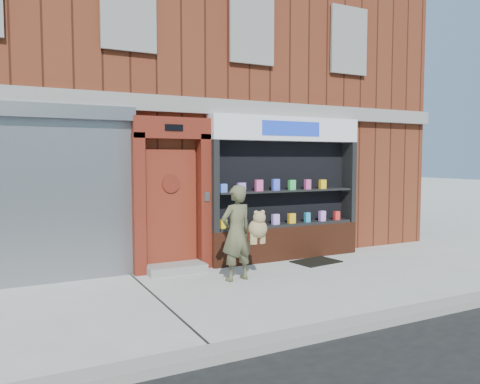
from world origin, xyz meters
TOP-DOWN VIEW (x-y plane):
  - ground at (0.00, 0.00)m, footprint 80.00×80.00m
  - curb at (0.00, -2.15)m, footprint 60.00×0.30m
  - building at (-0.00, 5.99)m, footprint 12.00×8.16m
  - shutter_bay at (-3.00, 1.93)m, footprint 3.10×0.30m
  - red_door_bay at (-0.75, 1.86)m, footprint 1.52×0.58m
  - pharmacy_bay at (1.75, 1.81)m, footprint 3.50×0.41m
  - woman at (0.05, 0.64)m, footprint 0.83×0.59m
  - doormat at (2.11, 1.20)m, footprint 1.00×0.77m

SIDE VIEW (x-z plane):
  - ground at x=0.00m, z-range 0.00..0.00m
  - doormat at x=2.11m, z-range 0.00..0.02m
  - curb at x=0.00m, z-range 0.00..0.12m
  - woman at x=0.05m, z-range 0.01..1.69m
  - pharmacy_bay at x=1.75m, z-range -0.13..2.87m
  - red_door_bay at x=-0.75m, z-range 0.01..2.91m
  - shutter_bay at x=-3.00m, z-range 0.20..3.24m
  - building at x=0.00m, z-range 0.00..8.00m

